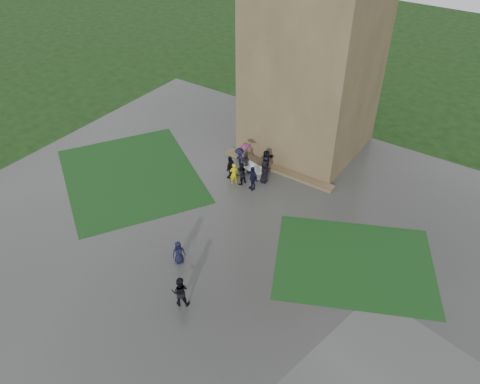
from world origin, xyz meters
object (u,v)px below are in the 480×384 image
Objects in this scene: bench at (254,170)px; pedestrian_near at (180,291)px; tower at (317,32)px; pedestrian_mid at (179,252)px.

pedestrian_near reaches higher than bench.
tower is at bearing -115.98° from pedestrian_near.
bench is at bearing -107.59° from pedestrian_near.
pedestrian_near is (2.14, -17.93, -8.04)m from tower.
tower reaches higher than pedestrian_near.
pedestrian_near is (3.26, -12.00, 0.45)m from bench.
pedestrian_mid is at bearing -72.67° from bench.
pedestrian_near is at bearing -64.54° from bench.
bench is at bearing 43.69° from pedestrian_mid.
bench is 9.80m from pedestrian_mid.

